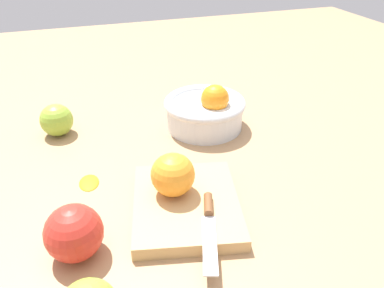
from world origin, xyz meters
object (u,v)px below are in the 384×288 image
object	(u,v)px
bowl	(206,111)
knife	(209,220)
cutting_board	(186,205)
orange_on_board	(173,175)
apple_front_right_2	(74,233)
apple_front_left	(57,120)

from	to	relation	value
bowl	knife	size ratio (longest dim) A/B	1.20
cutting_board	orange_on_board	distance (m)	0.06
orange_on_board	apple_front_right_2	size ratio (longest dim) A/B	0.88
cutting_board	apple_front_right_2	world-z (taller)	apple_front_right_2
cutting_board	apple_front_right_2	size ratio (longest dim) A/B	2.47
apple_front_right_2	cutting_board	bearing A→B (deg)	102.61
cutting_board	apple_front_right_2	distance (m)	0.18
knife	apple_front_left	distance (m)	0.44
orange_on_board	apple_front_left	distance (m)	0.35
cutting_board	orange_on_board	size ratio (longest dim) A/B	2.81
bowl	cutting_board	xyz separation A→B (m)	(0.26, -0.13, -0.03)
orange_on_board	knife	size ratio (longest dim) A/B	0.48
bowl	cutting_board	bearing A→B (deg)	-26.49
orange_on_board	apple_front_right_2	xyz separation A→B (m)	(0.06, -0.16, -0.02)
orange_on_board	knife	bearing A→B (deg)	19.44
cutting_board	orange_on_board	xyz separation A→B (m)	(-0.02, -0.01, 0.05)
apple_front_right_2	orange_on_board	bearing A→B (deg)	111.42
orange_on_board	knife	world-z (taller)	orange_on_board
bowl	knife	bearing A→B (deg)	-19.39
knife	bowl	bearing A→B (deg)	160.61
knife	apple_front_right_2	world-z (taller)	apple_front_right_2
apple_front_left	apple_front_right_2	xyz separation A→B (m)	(0.37, 0.01, 0.01)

